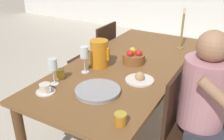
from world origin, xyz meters
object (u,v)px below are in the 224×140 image
Objects in this scene: person_seated at (208,104)px; teacup_near_person at (45,89)px; wine_glass_water at (84,53)px; jam_jar_amber at (120,119)px; serving_tray at (98,91)px; red_pitcher at (99,54)px; chair_opposite at (97,58)px; wine_glass_juice at (53,66)px; chair_person_side at (189,130)px; candlestick_tall at (182,33)px; bread_plate at (140,79)px; jam_jar_red at (60,73)px; fruit_bowl at (134,57)px.

teacup_near_person is (-0.98, -0.43, 0.05)m from person_seated.
wine_glass_water is 0.72m from jam_jar_amber.
red_pitcher is at bearing 120.70° from serving_tray.
chair_opposite is 0.74× the size of person_seated.
person_seated is 1.07m from wine_glass_juice.
person_seated reaches higher than jam_jar_amber.
teacup_near_person is (-0.90, -0.41, 0.28)m from chair_person_side.
serving_tray is at bearing -146.87° from chair_opposite.
teacup_near_person is 0.43× the size of serving_tray.
person_seated reaches higher than chair_person_side.
person_seated is at bearing 21.65° from serving_tray.
jam_jar_amber is (0.52, -0.60, -0.07)m from red_pitcher.
wine_glass_water is (0.41, -0.81, 0.41)m from chair_opposite.
red_pitcher reaches higher than chair_person_side.
jam_jar_amber is at bearing -39.09° from wine_glass_water.
candlestick_tall is (0.24, 1.13, 0.15)m from serving_tray.
chair_opposite is 1.01m from candlestick_tall.
red_pitcher is at bearing -145.54° from chair_opposite.
bread_plate is at bearing 10.33° from wine_glass_water.
jam_jar_red reaches higher than serving_tray.
serving_tray is (0.26, -0.22, -0.14)m from wine_glass_water.
teacup_near_person is 1.85× the size of jam_jar_red.
chair_opposite reaches higher than jam_jar_red.
bread_plate is 2.95× the size of jam_jar_red.
wine_glass_juice is at bearing -72.71° from person_seated.
jam_jar_red is at bearing -123.76° from fruit_bowl.
bread_plate is (-0.41, 0.06, 0.27)m from chair_person_side.
candlestick_tall is at bearing -84.01° from chair_opposite.
candlestick_tall reaches higher than chair_opposite.
chair_opposite is 1.19m from wine_glass_juice.
wine_glass_water is at bearing 139.60° from serving_tray.
chair_person_side is at bearing -122.14° from chair_opposite.
person_seated reaches higher than fruit_bowl.
jam_jar_red is at bearing -154.53° from bread_plate.
serving_tray is at bearing -119.87° from bread_plate.
jam_jar_amber is 0.38× the size of fruit_bowl.
serving_tray is at bearing -68.35° from person_seated.
wine_glass_water reaches higher than jam_jar_amber.
bread_plate is (0.43, 0.08, -0.14)m from wine_glass_water.
chair_person_side is 1.03m from candlestick_tall.
jam_jar_red reaches higher than bread_plate.
red_pitcher is 1.14× the size of wine_glass_juice.
wine_glass_water is at bearing 60.15° from jam_jar_red.
fruit_bowl reaches higher than jam_jar_red.
jam_jar_red is (-0.10, -0.18, -0.12)m from wine_glass_water.
candlestick_tall is at bearing 85.31° from bread_plate.
chair_person_side is at bearing -8.52° from bread_plate.
person_seated is 3.85× the size of serving_tray.
teacup_near_person is at bearing -113.10° from candlestick_tall.
chair_opposite is 1.07m from jam_jar_red.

